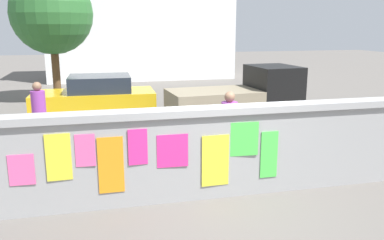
{
  "coord_description": "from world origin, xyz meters",
  "views": [
    {
      "loc": [
        -2.06,
        -6.42,
        2.95
      ],
      "look_at": [
        -0.19,
        1.34,
        1.07
      ],
      "focal_mm": 37.74,
      "sensor_mm": 36.0,
      "label": 1
    }
  ],
  "objects_px": {
    "auto_rickshaw_truck": "(241,101)",
    "person_walking": "(39,108)",
    "motorcycle": "(120,136)",
    "car_parked": "(96,97)",
    "tree_roadside": "(52,14)",
    "person_bystander": "(229,121)"
  },
  "relations": [
    {
      "from": "person_walking",
      "to": "person_bystander",
      "type": "distance_m",
      "value": 4.78
    },
    {
      "from": "motorcycle",
      "to": "tree_roadside",
      "type": "height_order",
      "value": "tree_roadside"
    },
    {
      "from": "tree_roadside",
      "to": "person_walking",
      "type": "bearing_deg",
      "value": -89.06
    },
    {
      "from": "auto_rickshaw_truck",
      "to": "tree_roadside",
      "type": "bearing_deg",
      "value": 129.88
    },
    {
      "from": "motorcycle",
      "to": "tree_roadside",
      "type": "distance_m",
      "value": 8.46
    },
    {
      "from": "car_parked",
      "to": "person_walking",
      "type": "height_order",
      "value": "person_walking"
    },
    {
      "from": "car_parked",
      "to": "person_walking",
      "type": "distance_m",
      "value": 3.11
    },
    {
      "from": "motorcycle",
      "to": "auto_rickshaw_truck",
      "type": "bearing_deg",
      "value": 20.06
    },
    {
      "from": "auto_rickshaw_truck",
      "to": "person_bystander",
      "type": "bearing_deg",
      "value": -115.2
    },
    {
      "from": "motorcycle",
      "to": "tree_roadside",
      "type": "relative_size",
      "value": 0.38
    },
    {
      "from": "auto_rickshaw_truck",
      "to": "person_walking",
      "type": "distance_m",
      "value": 5.28
    },
    {
      "from": "tree_roadside",
      "to": "person_bystander",
      "type": "bearing_deg",
      "value": -65.07
    },
    {
      "from": "motorcycle",
      "to": "person_bystander",
      "type": "height_order",
      "value": "person_bystander"
    },
    {
      "from": "person_bystander",
      "to": "tree_roadside",
      "type": "height_order",
      "value": "tree_roadside"
    },
    {
      "from": "motorcycle",
      "to": "car_parked",
      "type": "bearing_deg",
      "value": 97.08
    },
    {
      "from": "auto_rickshaw_truck",
      "to": "person_bystander",
      "type": "height_order",
      "value": "auto_rickshaw_truck"
    },
    {
      "from": "auto_rickshaw_truck",
      "to": "motorcycle",
      "type": "relative_size",
      "value": 1.95
    },
    {
      "from": "motorcycle",
      "to": "person_bystander",
      "type": "xyz_separation_m",
      "value": [
        2.21,
        -1.31,
        0.52
      ]
    },
    {
      "from": "person_bystander",
      "to": "tree_roadside",
      "type": "relative_size",
      "value": 0.33
    },
    {
      "from": "person_walking",
      "to": "person_bystander",
      "type": "xyz_separation_m",
      "value": [
        4.07,
        -2.5,
        0.0
      ]
    },
    {
      "from": "person_walking",
      "to": "person_bystander",
      "type": "bearing_deg",
      "value": -31.56
    },
    {
      "from": "tree_roadside",
      "to": "auto_rickshaw_truck",
      "type": "bearing_deg",
      "value": -50.12
    }
  ]
}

